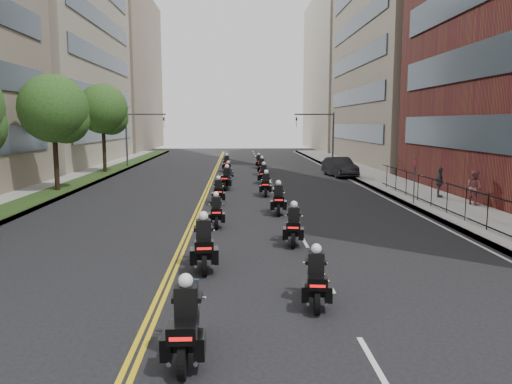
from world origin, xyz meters
TOP-DOWN VIEW (x-y plane):
  - ground at (0.00, 0.00)m, footprint 160.00×160.00m
  - sidewalk_right at (12.00, 25.00)m, footprint 4.00×90.00m
  - sidewalk_left at (-12.00, 25.00)m, footprint 4.00×90.00m
  - grass_strip at (-11.20, 25.00)m, footprint 2.00×90.00m
  - building_right_tan at (21.48, 48.00)m, footprint 15.11×28.00m
  - building_right_far at (21.50, 78.00)m, footprint 15.00×28.00m
  - building_left_mid at (-21.98, 48.00)m, footprint 16.11×28.00m
  - building_left_far at (-22.00, 78.00)m, footprint 16.00×28.00m
  - iron_fence at (11.00, 12.00)m, footprint 0.05×28.00m
  - street_trees at (-11.05, 18.61)m, footprint 4.40×38.40m
  - traffic_signal_right at (9.54, 42.00)m, footprint 4.09×0.20m
  - traffic_signal_left at (-9.54, 42.00)m, footprint 4.09×0.20m
  - motorcycle_0 at (-0.42, 0.25)m, footprint 0.53×2.30m
  - motorcycle_1 at (2.57, 3.10)m, footprint 0.61×2.11m
  - motorcycle_2 at (-0.47, 6.37)m, footprint 0.65×2.47m
  - motorcycle_3 at (2.74, 9.50)m, footprint 0.68×2.22m
  - motorcycle_4 at (-0.34, 12.85)m, footprint 0.53×2.11m
  - motorcycle_5 at (2.68, 15.81)m, footprint 0.58×2.32m
  - motorcycle_6 at (-0.46, 19.12)m, footprint 0.51×2.17m
  - motorcycle_7 at (2.43, 22.11)m, footprint 0.61×2.21m
  - motorcycle_8 at (-0.10, 25.11)m, footprint 0.72×2.35m
  - motorcycle_9 at (2.61, 28.43)m, footprint 0.68×2.23m
  - motorcycle_10 at (-0.09, 31.21)m, footprint 0.58×2.06m
  - motorcycle_11 at (2.80, 34.66)m, footprint 0.53×2.27m
  - motorcycle_12 at (-0.34, 37.74)m, footprint 0.54×2.35m
  - motorcycle_13 at (2.83, 41.27)m, footprint 0.50×2.07m
  - parked_sedan at (9.40, 33.20)m, footprint 2.43×5.18m
  - pedestrian_b at (13.50, 17.38)m, footprint 0.95×1.08m
  - pedestrian_c at (12.70, 20.11)m, footprint 0.81×1.14m

SIDE VIEW (x-z plane):
  - ground at x=0.00m, z-range 0.00..0.00m
  - sidewalk_right at x=12.00m, z-range 0.00..0.15m
  - sidewalk_left at x=-12.00m, z-range 0.00..0.15m
  - grass_strip at x=-11.20m, z-range 0.15..0.19m
  - motorcycle_10 at x=-0.09m, z-range -0.16..1.36m
  - motorcycle_13 at x=2.83m, z-range -0.16..1.37m
  - motorcycle_4 at x=-0.34m, z-range -0.16..1.39m
  - motorcycle_1 at x=2.57m, z-range -0.16..1.40m
  - motorcycle_6 at x=-0.46m, z-range -0.17..1.43m
  - motorcycle_7 at x=2.43m, z-range -0.17..1.46m
  - motorcycle_3 at x=2.74m, z-range -0.17..1.47m
  - motorcycle_9 at x=2.61m, z-range -0.17..1.47m
  - motorcycle_11 at x=2.80m, z-range -0.18..1.50m
  - motorcycle_0 at x=-0.42m, z-range -0.18..1.52m
  - motorcycle_5 at x=2.68m, z-range -0.18..1.53m
  - motorcycle_8 at x=-0.10m, z-range -0.18..1.56m
  - motorcycle_12 at x=-0.34m, z-range -0.18..1.56m
  - motorcycle_2 at x=-0.47m, z-range -0.19..1.63m
  - parked_sedan at x=9.40m, z-range 0.00..1.64m
  - iron_fence at x=11.00m, z-range 0.15..1.65m
  - pedestrian_c at x=12.70m, z-range 0.15..1.94m
  - pedestrian_b at x=13.50m, z-range 0.15..2.01m
  - traffic_signal_right at x=9.54m, z-range 0.90..6.50m
  - traffic_signal_left at x=-9.54m, z-range 0.90..6.50m
  - street_trees at x=-11.05m, z-range 1.14..9.12m
  - building_right_far at x=21.50m, z-range 0.00..26.00m
  - building_left_far at x=-22.00m, z-range 0.00..26.00m
  - building_right_tan at x=21.48m, z-range 0.00..30.00m
  - building_left_mid at x=-21.98m, z-range 0.00..34.00m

